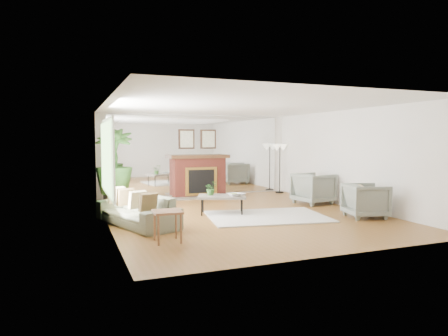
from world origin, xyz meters
name	(u,v)px	position (x,y,z in m)	size (l,w,h in m)	color
ground	(242,215)	(0.00, 0.00, 0.00)	(7.00, 7.00, 0.00)	brown
wall_left	(107,163)	(-2.99, 0.00, 1.25)	(0.02, 7.00, 2.50)	silver
wall_right	(349,158)	(2.99, 0.00, 1.25)	(0.02, 7.00, 2.50)	silver
wall_back	(197,155)	(0.00, 3.49, 1.25)	(6.00, 0.02, 2.50)	silver
mirror_panel	(197,155)	(0.00, 3.47, 1.25)	(5.40, 0.04, 2.40)	silver
window_panel	(107,158)	(-2.96, 0.40, 1.35)	(0.04, 2.40, 1.50)	#B2E09E
fireplace	(199,175)	(0.00, 3.26, 0.66)	(1.85, 0.83, 2.05)	maroon
area_rug	(267,216)	(0.39, -0.45, 0.01)	(2.57, 1.84, 0.03)	beige
coffee_table	(222,197)	(-0.41, 0.24, 0.40)	(1.25, 1.00, 0.44)	#62594D
sofa	(137,210)	(-2.45, -0.27, 0.31)	(2.09, 0.82, 0.61)	slate
armchair_back	(313,188)	(2.44, 0.77, 0.42)	(0.90, 0.92, 0.84)	gray
armchair_front	(366,201)	(2.42, -1.29, 0.38)	(0.81, 0.84, 0.76)	gray
side_table	(167,216)	(-2.18, -1.80, 0.45)	(0.48, 0.48, 0.53)	brown
potted_ficus	(114,164)	(-2.60, 2.57, 1.09)	(1.14, 1.14, 2.03)	black
floor_lamp	(280,151)	(2.70, 3.10, 1.36)	(0.52, 0.29, 1.59)	black
tabletop_plant	(211,188)	(-0.64, 0.39, 0.60)	(0.30, 0.26, 0.33)	#396B27
fruit_bowl	(234,195)	(-0.20, 0.02, 0.47)	(0.29, 0.29, 0.07)	brown
book	(235,194)	(-0.09, 0.24, 0.45)	(0.23, 0.31, 0.02)	brown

